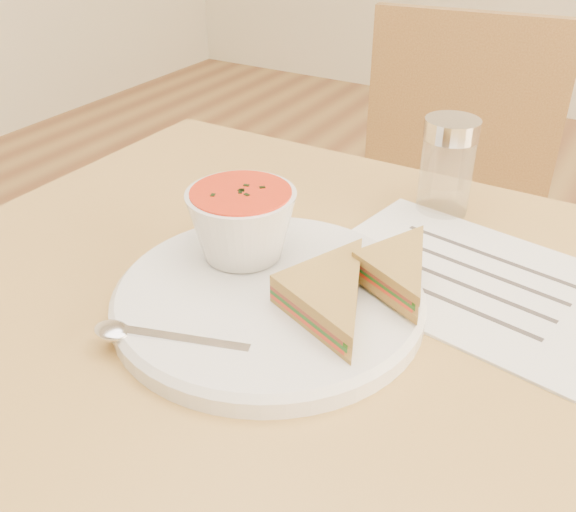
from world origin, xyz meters
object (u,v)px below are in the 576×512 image
Objects in this scene: chair_far at (430,255)px; condiment_shaker at (447,166)px; plate at (269,299)px; soup_bowl at (242,227)px.

condiment_shaker is (0.12, -0.39, 0.37)m from chair_far.
plate is (0.04, -0.67, 0.32)m from chair_far.
plate is 0.30m from condiment_shaker.
chair_far reaches higher than condiment_shaker.
chair_far is 2.93× the size of plate.
condiment_shaker is (0.08, 0.28, 0.05)m from plate.
condiment_shaker is at bearing 99.45° from chair_far.
soup_bowl is 0.28m from condiment_shaker.
plate is 2.56× the size of condiment_shaker.
chair_far is 0.55m from condiment_shaker.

